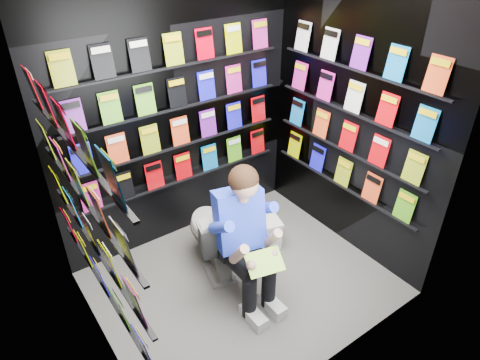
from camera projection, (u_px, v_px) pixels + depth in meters
floor at (242, 283)px, 3.82m from camera, size 2.40×2.40×0.00m
wall_back at (177, 112)px, 3.83m from camera, size 2.40×0.04×2.60m
wall_front at (344, 223)px, 2.44m from camera, size 2.40×0.04×2.60m
wall_left at (79, 211)px, 2.54m from camera, size 0.04×2.00×2.60m
wall_right at (354, 117)px, 3.73m from camera, size 0.04×2.00×2.60m
comics_back at (179, 112)px, 3.80m from camera, size 2.10×0.06×1.37m
comics_left at (84, 209)px, 2.55m from camera, size 0.06×1.70×1.37m
comics_right at (351, 117)px, 3.71m from camera, size 0.06×1.70×1.37m
toilet at (213, 234)px, 3.83m from camera, size 0.59×0.83×0.73m
longbox at (265, 229)px, 4.25m from camera, size 0.30×0.41×0.28m
longbox_lid at (266, 217)px, 4.17m from camera, size 0.32×0.43×0.03m
reader at (238, 220)px, 3.36m from camera, size 0.68×0.85×1.37m
held_comic at (265, 262)px, 3.21m from camera, size 0.32×0.23×0.12m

